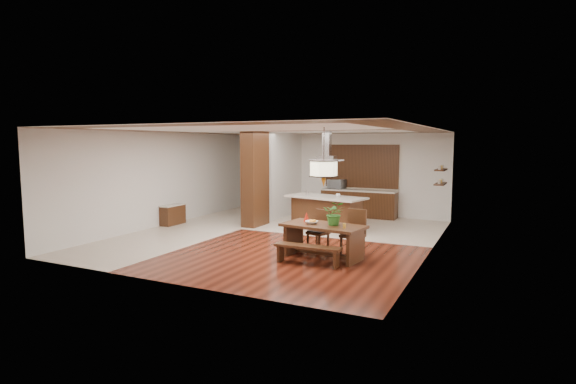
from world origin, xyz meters
The scene contains 25 objects.
room_shell centered at (0.00, 0.00, 2.06)m, with size 9.00×9.04×2.92m.
tile_hallway centered at (-2.75, 0.00, 0.01)m, with size 2.50×9.00×0.01m, color beige.
tile_kitchen centered at (1.25, 2.50, 0.01)m, with size 5.50×4.00×0.01m, color beige.
soffit_band centered at (0.00, 0.00, 2.88)m, with size 8.00×9.00×0.02m, color #381F0E.
partition_pier centered at (-1.40, 1.20, 1.45)m, with size 0.45×1.00×2.90m, color black.
partition_stub centered at (-1.40, 3.30, 1.45)m, with size 0.18×2.40×2.90m, color silver.
hallway_console centered at (-3.81, 0.20, 0.32)m, with size 0.37×0.88×0.63m, color black.
hallway_doorway centered at (-2.70, 4.40, 1.05)m, with size 1.10×0.20×2.10m, color black.
rear_counter centered at (1.00, 4.20, 0.48)m, with size 2.60×0.62×0.95m.
kitchen_window centered at (1.00, 4.46, 1.75)m, with size 2.60×0.08×1.50m, color #935F2C.
shelf_lower centered at (3.87, 2.60, 1.40)m, with size 0.26×0.90×0.04m, color black.
shelf_upper centered at (3.87, 2.60, 1.80)m, with size 0.26×0.90×0.04m, color black.
dining_table centered at (1.93, -1.57, 0.56)m, with size 1.93×1.16×0.76m.
dining_bench centered at (1.83, -2.22, 0.20)m, with size 1.45×0.32×0.41m, color black, non-canonical shape.
dining_chair_left centered at (1.56, -0.96, 0.48)m, with size 0.43×0.43×0.96m, color black, non-canonical shape.
dining_chair_right centered at (2.46, -1.09, 0.52)m, with size 0.46×0.46×1.05m, color black, non-canonical shape.
pendant_lantern centered at (1.93, -1.57, 2.25)m, with size 0.64×0.64×1.31m, color beige, non-canonical shape.
foliage_plant centered at (2.18, -1.55, 1.02)m, with size 0.48×0.41×0.53m, color #2C6C24.
fruit_bowl centered at (1.66, -1.60, 0.79)m, with size 0.27×0.27×0.07m, color beige.
napkin_cone centered at (1.43, -1.37, 0.87)m, with size 0.14×0.14×0.22m, color #A5190B.
gold_ornament centered at (2.49, -1.77, 0.81)m, with size 0.07×0.07×0.10m, color gold.
kitchen_island centered at (0.73, 1.73, 0.50)m, with size 2.53×1.50×0.98m.
range_hood centered at (0.73, 1.74, 2.46)m, with size 0.90×0.55×0.87m, color silver, non-canonical shape.
island_cup centered at (1.13, 1.67, 1.03)m, with size 0.13×0.13×0.10m, color white.
microwave centered at (0.17, 4.20, 1.11)m, with size 0.59×0.40×0.32m, color #B4B7BB.
Camera 1 is at (5.48, -10.74, 2.55)m, focal length 28.00 mm.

